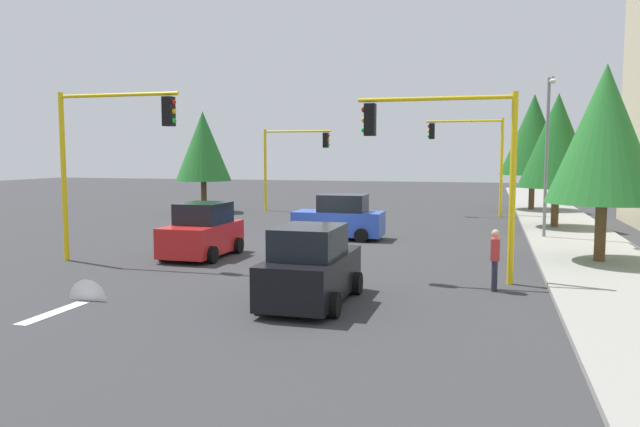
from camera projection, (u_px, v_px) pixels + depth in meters
ground_plane at (317, 245)px, 25.54m from camera, size 120.00×120.00×0.00m
sidewalk_kerb at (573, 236)px, 27.54m from camera, size 80.00×4.00×0.15m
lane_arrow_near at (75, 305)px, 15.30m from camera, size 2.40×1.10×1.10m
traffic_signal_far_left at (471, 147)px, 37.05m from camera, size 0.36×4.59×5.87m
traffic_signal_far_right at (292, 153)px, 40.11m from camera, size 0.36×4.59×5.36m
traffic_signal_near_left at (448, 149)px, 17.91m from camera, size 0.36×4.59×5.50m
traffic_signal_near_right at (107, 142)px, 20.91m from camera, size 0.36×4.59×5.87m
street_lamp_curbside at (548, 140)px, 26.14m from camera, size 2.15×0.28×7.00m
tree_roadside_mid at (557, 141)px, 30.14m from camera, size 3.69×3.69×6.71m
tree_opposite_side at (203, 146)px, 39.57m from camera, size 3.56×3.56×6.48m
tree_roadside_near at (605, 134)px, 20.41m from camera, size 3.69×3.69×6.72m
tree_roadside_far at (534, 135)px, 39.80m from camera, size 4.17×4.17×7.61m
car_blue at (340, 219)px, 27.25m from camera, size 2.06×3.92×1.98m
car_black at (311, 268)px, 15.42m from camera, size 3.99×2.04×1.98m
car_red at (202, 232)px, 22.44m from camera, size 3.65×2.11×1.98m
pedestrian_crossing at (495, 258)px, 16.84m from camera, size 0.40×0.24×1.70m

